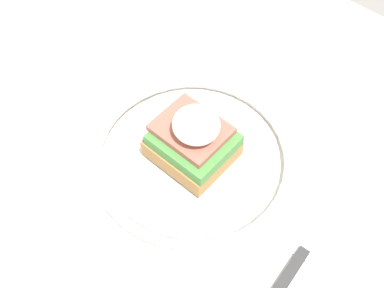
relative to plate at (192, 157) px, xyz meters
name	(u,v)px	position (x,y,z in m)	size (l,w,h in m)	color
dining_table	(164,198)	(-0.03, -0.02, -0.11)	(1.09, 0.81, 0.73)	beige
plate	(192,157)	(0.00, 0.00, 0.00)	(0.24, 0.24, 0.02)	silver
sandwich	(193,139)	(0.00, 0.00, 0.04)	(0.09, 0.08, 0.08)	#9E703D
fork	(109,91)	(-0.15, 0.01, -0.01)	(0.05, 0.14, 0.00)	silver
knife	(300,257)	(0.17, -0.02, -0.01)	(0.03, 0.20, 0.01)	#2D2D2D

